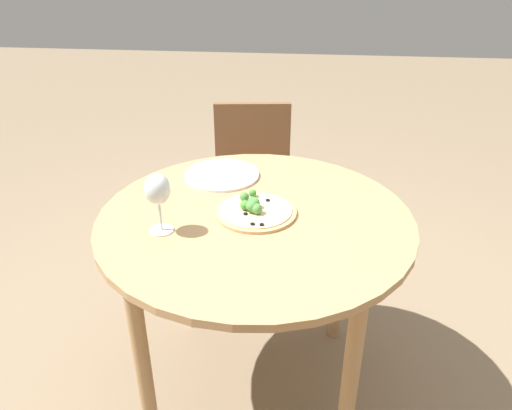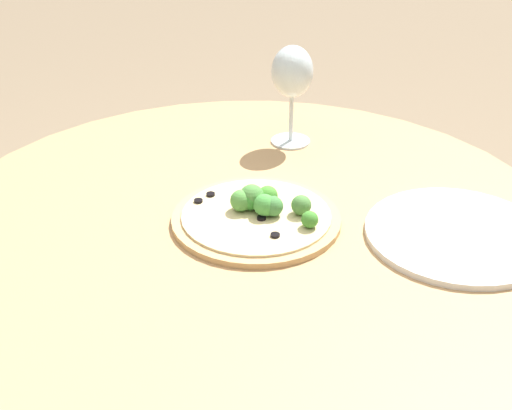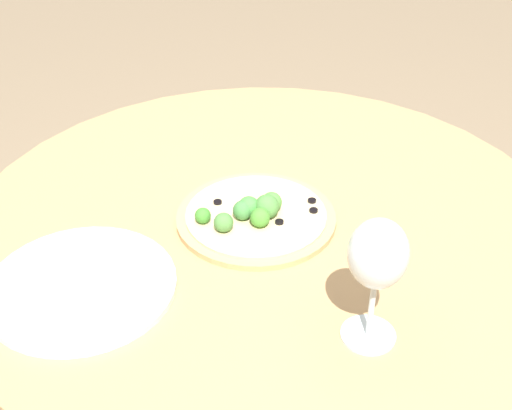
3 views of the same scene
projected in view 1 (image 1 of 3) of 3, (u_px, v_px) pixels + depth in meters
name	position (u px, v px, depth m)	size (l,w,h in m)	color
ground_plane	(255.00, 384.00, 1.94)	(12.00, 12.00, 0.00)	#847056
dining_table	(255.00, 242.00, 1.63)	(1.00, 1.00, 0.76)	tan
chair	(253.00, 182.00, 2.50)	(0.44, 0.44, 0.82)	brown
pizza	(255.00, 210.00, 1.59)	(0.26, 0.26, 0.05)	tan
wine_glass	(158.00, 191.00, 1.44)	(0.08, 0.08, 0.19)	silver
plate_near	(222.00, 175.00, 1.83)	(0.27, 0.27, 0.01)	silver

